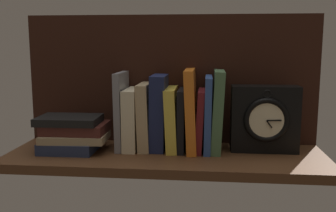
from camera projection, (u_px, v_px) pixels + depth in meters
The scene contains 14 objects.
ground_plane at pixel (166, 158), 108.17cm from camera, with size 88.40×28.80×2.50cm, color #4C2D19.
back_panel at pixel (170, 79), 118.44cm from camera, with size 88.40×1.20×38.89cm, color black.
book_gray_chess at pixel (122, 110), 112.54cm from camera, with size 1.87×13.74×22.16cm, color gray.
book_cream_twain at pixel (133, 119), 112.60cm from camera, with size 3.78×14.31×17.41cm, color beige.
book_tan_shortstories at pixel (145, 116), 112.10cm from camera, with size 3.16×13.40×18.95cm, color tan.
book_navy_bierce at pixel (159, 112), 111.51cm from camera, with size 4.17×12.29×21.44cm, color #192147.
book_yellow_seinlanguage at pixel (172, 119), 111.41cm from camera, with size 3.01×14.62×17.80cm, color gold.
book_black_skeptic at pixel (182, 119), 111.16cm from camera, with size 1.95×13.88×17.52cm, color black.
book_orange_pandolfini at pixel (191, 110), 110.45cm from camera, with size 2.69×16.25×23.11cm, color orange.
book_maroon_dawkins at pixel (200, 120), 110.65cm from camera, with size 1.92×13.81×17.33cm, color maroon.
book_blue_modern at pixel (208, 114), 110.13cm from camera, with size 1.88×14.83×21.17cm, color #2D4C8E.
book_green_romantic at pixel (217, 111), 109.73cm from camera, with size 2.81×14.18×22.84cm, color #476B44.
framed_clock at pixel (265, 119), 108.63cm from camera, with size 18.71×7.65×18.71cm.
book_stack_side at pixel (73, 133), 110.27cm from camera, with size 19.60×13.41×10.03cm.
Camera 1 is at (11.20, -103.90, 30.22)cm, focal length 41.38 mm.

